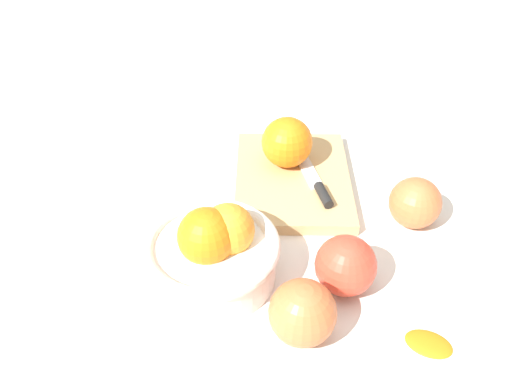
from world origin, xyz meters
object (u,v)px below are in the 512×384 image
Objects in this scene: cutting_board at (292,180)px; apple_front_left_2 at (346,265)px; bowl at (212,251)px; knife at (316,182)px; apple_front_center at (415,205)px; apple_front_left at (303,313)px; orange_on_board at (286,142)px.

cutting_board is 0.21m from apple_front_left_2.
knife is at bearing -36.28° from bowl.
apple_front_center is (-0.07, -0.17, 0.03)m from cutting_board.
apple_front_left reaches higher than knife.
cutting_board is 1.47× the size of knife.
apple_front_left_2 reaches higher than knife.
bowl is 0.28m from apple_front_center.
knife is (0.17, -0.12, -0.02)m from bowl.
apple_front_left is at bearing 146.47° from apple_front_left_2.
cutting_board is at bearing -25.45° from bowl.
apple_front_left_2 is (-0.17, -0.03, 0.01)m from knife.
orange_on_board is 0.50× the size of knife.
cutting_board is at bearing -155.53° from orange_on_board.
knife reaches higher than cutting_board.
apple_front_left is 1.01× the size of apple_front_left_2.
cutting_board is 0.06m from orange_on_board.
apple_front_left_2 is at bearing 140.99° from apple_front_center.
apple_front_left is (-0.30, -0.03, -0.02)m from orange_on_board.
bowl is 0.23m from orange_on_board.
apple_front_center is (0.11, -0.26, -0.01)m from bowl.
apple_front_left_2 is at bearing -168.90° from knife.
orange_on_board is at bearing 6.23° from apple_front_left.
apple_front_left_2 reaches higher than cutting_board.
apple_front_center reaches higher than cutting_board.
orange_on_board is 0.21m from apple_front_center.
cutting_board is 0.04m from knife.
apple_front_center is at bearing -39.01° from apple_front_left_2.
cutting_board is at bearing 19.23° from apple_front_left_2.
apple_front_left_2 reaches higher than apple_front_center.
bowl is 1.10× the size of knife.
orange_on_board reaches higher than apple_front_center.
apple_front_left_2 is (-0.22, -0.08, -0.02)m from orange_on_board.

